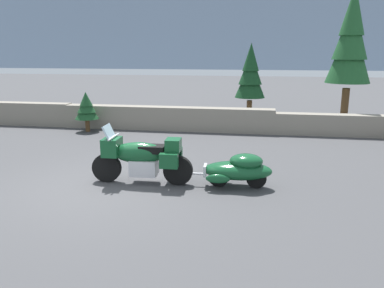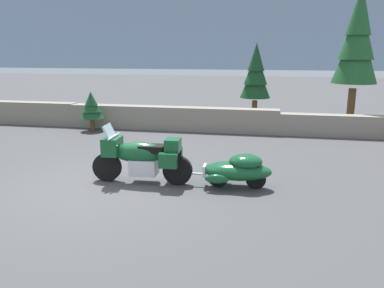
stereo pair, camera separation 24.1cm
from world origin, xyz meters
TOP-DOWN VIEW (x-y plane):
  - ground_plane at (0.00, 0.00)m, footprint 80.00×80.00m
  - stone_guard_wall at (-0.48, 6.40)m, footprint 24.00×0.57m
  - distant_ridgeline at (0.00, 96.39)m, footprint 240.00×80.00m
  - touring_motorcycle at (0.82, 0.37)m, footprint 2.31×0.80m
  - car_shaped_trailer at (2.97, 0.46)m, footprint 2.21×0.80m
  - pine_tree_tall at (6.72, 8.09)m, footprint 1.66×1.66m
  - pine_tree_secondary at (3.03, 8.42)m, footprint 1.23×1.23m
  - pine_sapling_near at (-2.87, 5.60)m, footprint 0.86×0.86m

SIDE VIEW (x-z plane):
  - ground_plane at x=0.00m, z-range 0.00..0.00m
  - car_shaped_trailer at x=2.97m, z-range 0.03..0.79m
  - stone_guard_wall at x=-0.48m, z-range -0.03..0.89m
  - touring_motorcycle at x=0.82m, z-range -0.04..1.29m
  - pine_sapling_near at x=-2.87m, z-range 0.18..1.66m
  - pine_tree_secondary at x=3.03m, z-range 0.41..3.67m
  - pine_tree_tall at x=6.72m, z-range 0.67..5.99m
  - distant_ridgeline at x=0.00m, z-range 0.00..16.00m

